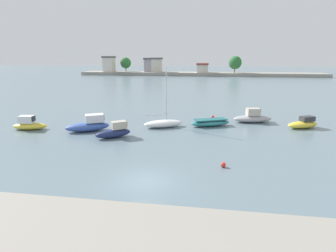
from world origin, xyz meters
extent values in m
plane|color=slate|center=(0.00, 0.00, 0.00)|extent=(400.00, 400.00, 0.00)
ellipsoid|color=yellow|center=(-16.46, 11.24, 0.39)|extent=(4.11, 2.08, 0.77)
cube|color=silver|center=(-16.73, 11.20, 1.20)|extent=(1.74, 1.20, 0.85)
cube|color=black|center=(-15.93, 11.31, 1.28)|extent=(0.20, 0.89, 0.60)
ellipsoid|color=#3856A8|center=(-9.43, 11.50, 0.51)|extent=(5.13, 3.78, 1.02)
cube|color=silver|center=(-8.67, 11.89, 1.46)|extent=(2.37, 2.03, 0.89)
cube|color=black|center=(-7.77, 12.35, 1.55)|extent=(0.58, 1.03, 0.62)
ellipsoid|color=navy|center=(-5.67, 9.53, 0.45)|extent=(3.78, 3.22, 0.90)
cube|color=#BCB2A3|center=(-5.14, 9.91, 1.29)|extent=(1.78, 1.63, 0.79)
cube|color=black|center=(-4.51, 10.37, 1.37)|extent=(0.54, 0.70, 0.55)
ellipsoid|color=white|center=(-1.14, 14.51, 0.44)|extent=(5.02, 3.46, 0.87)
cylinder|color=silver|center=(-0.80, 14.66, 3.95)|extent=(0.10, 0.10, 6.15)
cylinder|color=#B7B7BC|center=(-2.17, 14.05, 1.52)|extent=(2.09, 0.99, 0.08)
ellipsoid|color=teal|center=(4.48, 15.93, 0.38)|extent=(5.24, 3.36, 0.76)
cube|color=#226367|center=(4.48, 15.93, 0.81)|extent=(4.21, 2.75, 0.11)
ellipsoid|color=#9E9EA3|center=(9.90, 18.74, 0.45)|extent=(5.24, 2.85, 0.89)
cube|color=#BCB2A3|center=(9.90, 18.74, 1.36)|extent=(1.77, 1.41, 0.93)
cube|color=black|center=(10.68, 18.90, 1.45)|extent=(0.28, 1.00, 0.65)
ellipsoid|color=yellow|center=(15.38, 16.59, 0.40)|extent=(4.26, 3.09, 0.81)
cube|color=#333338|center=(15.91, 16.84, 1.10)|extent=(1.86, 1.50, 0.58)
cube|color=black|center=(16.65, 17.18, 1.16)|extent=(0.41, 0.78, 0.41)
sphere|color=red|center=(4.84, 20.07, 0.21)|extent=(0.43, 0.43, 0.43)
sphere|color=orange|center=(-2.06, 22.28, 0.13)|extent=(0.26, 0.26, 0.26)
sphere|color=red|center=(5.44, 3.26, 0.20)|extent=(0.41, 0.41, 0.41)
cube|color=gray|center=(0.00, 100.99, 0.68)|extent=(101.91, 9.83, 1.36)
cube|color=beige|center=(-39.35, 99.70, 4.33)|extent=(4.32, 4.75, 5.95)
cube|color=#565156|center=(-39.35, 99.70, 7.66)|extent=(4.75, 5.23, 0.70)
cube|color=#99939E|center=(-21.32, 101.75, 3.99)|extent=(4.73, 4.36, 5.25)
cube|color=#565156|center=(-21.32, 101.75, 6.96)|extent=(5.21, 4.80, 0.70)
cube|color=beige|center=(-18.42, 101.73, 4.04)|extent=(4.04, 4.95, 5.36)
cube|color=#565156|center=(-18.42, 101.73, 7.07)|extent=(4.44, 5.45, 0.70)
cube|color=beige|center=(1.39, 99.95, 2.93)|extent=(4.54, 5.41, 3.15)
cube|color=brown|center=(1.39, 99.95, 4.86)|extent=(5.00, 5.95, 0.70)
cylinder|color=brown|center=(-32.60, 102.26, 2.27)|extent=(0.36, 0.36, 1.82)
sphere|color=#2D6B33|center=(-32.60, 102.26, 5.08)|extent=(4.75, 4.75, 4.75)
cylinder|color=brown|center=(14.65, 100.36, 2.33)|extent=(0.36, 0.36, 1.95)
sphere|color=#2D6B33|center=(14.65, 100.36, 5.44)|extent=(5.32, 5.32, 5.32)
camera|label=1|loc=(4.06, -16.67, 8.44)|focal=28.92mm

